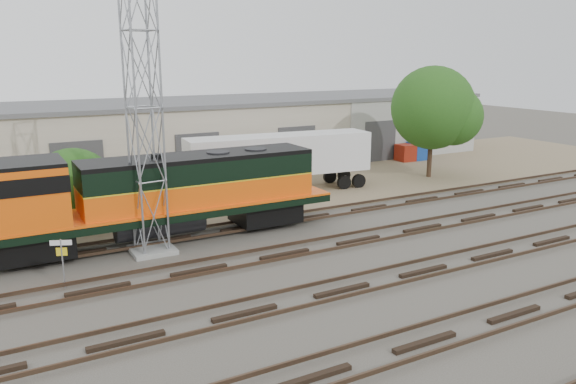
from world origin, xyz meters
TOP-DOWN VIEW (x-y plane):
  - ground at (0.00, 0.00)m, footprint 140.00×140.00m
  - dirt_strip at (0.00, 15.00)m, footprint 80.00×16.00m
  - tracks at (0.00, -3.00)m, footprint 80.00×20.40m
  - warehouse at (0.04, 22.98)m, footprint 58.40×10.40m
  - locomotive at (-4.56, 6.00)m, footprint 17.23×3.02m
  - signal_tower at (-5.00, 4.84)m, footprint 1.89×1.89m
  - sign_post at (-9.05, 2.40)m, footprint 0.75×0.34m
  - semi_trailer at (5.79, 12.26)m, footprint 12.30×3.59m
  - dumpster_blue at (21.41, 16.97)m, footprint 1.62×1.52m
  - dumpster_red at (20.05, 16.95)m, footprint 1.55×1.45m
  - tree_mid at (-7.09, 10.68)m, footprint 4.53×4.32m
  - tree_east at (17.55, 10.89)m, footprint 6.22×5.93m

SIDE VIEW (x-z plane):
  - ground at x=0.00m, z-range 0.00..0.00m
  - dirt_strip at x=0.00m, z-range 0.00..0.02m
  - tracks at x=0.00m, z-range -0.06..0.22m
  - dumpster_red at x=20.05m, z-range 0.00..1.40m
  - dumpster_blue at x=21.41m, z-range 0.00..1.50m
  - sign_post at x=-9.05m, z-range 0.39..2.35m
  - tree_mid at x=-7.09m, z-range -0.37..3.95m
  - semi_trailer at x=5.79m, z-range 0.48..4.21m
  - locomotive at x=-4.56m, z-range 0.31..4.45m
  - warehouse at x=0.04m, z-range 0.00..5.30m
  - tree_east at x=17.55m, z-range 0.88..8.88m
  - signal_tower at x=-5.00m, z-range -0.15..12.65m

